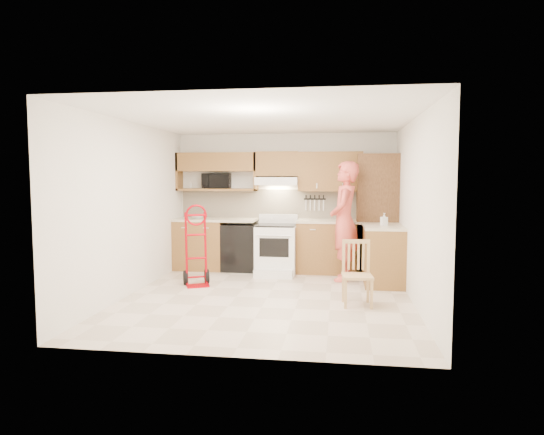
% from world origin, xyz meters
% --- Properties ---
extents(floor, '(4.00, 4.50, 0.02)m').
position_xyz_m(floor, '(0.00, 0.00, -0.01)').
color(floor, beige).
rests_on(floor, ground).
extents(ceiling, '(4.00, 4.50, 0.02)m').
position_xyz_m(ceiling, '(0.00, 0.00, 2.51)').
color(ceiling, white).
rests_on(ceiling, ground).
extents(wall_back, '(4.00, 0.02, 2.50)m').
position_xyz_m(wall_back, '(0.00, 2.26, 1.25)').
color(wall_back, silver).
rests_on(wall_back, ground).
extents(wall_front, '(4.00, 0.02, 2.50)m').
position_xyz_m(wall_front, '(0.00, -2.26, 1.25)').
color(wall_front, silver).
rests_on(wall_front, ground).
extents(wall_left, '(0.02, 4.50, 2.50)m').
position_xyz_m(wall_left, '(-2.01, 0.00, 1.25)').
color(wall_left, silver).
rests_on(wall_left, ground).
extents(wall_right, '(0.02, 4.50, 2.50)m').
position_xyz_m(wall_right, '(2.01, 0.00, 1.25)').
color(wall_right, silver).
rests_on(wall_right, ground).
extents(backsplash, '(3.92, 0.03, 0.55)m').
position_xyz_m(backsplash, '(0.00, 2.23, 1.20)').
color(backsplash, beige).
rests_on(backsplash, wall_back).
extents(lower_cab_left, '(0.90, 0.60, 0.90)m').
position_xyz_m(lower_cab_left, '(-1.55, 1.95, 0.45)').
color(lower_cab_left, brown).
rests_on(lower_cab_left, ground).
extents(dishwasher, '(0.60, 0.60, 0.85)m').
position_xyz_m(dishwasher, '(-0.80, 1.95, 0.42)').
color(dishwasher, black).
rests_on(dishwasher, ground).
extents(lower_cab_right, '(1.14, 0.60, 0.90)m').
position_xyz_m(lower_cab_right, '(0.83, 1.95, 0.45)').
color(lower_cab_right, brown).
rests_on(lower_cab_right, ground).
extents(countertop_left, '(1.50, 0.63, 0.04)m').
position_xyz_m(countertop_left, '(-1.25, 1.95, 0.92)').
color(countertop_left, '#BDB18F').
rests_on(countertop_left, lower_cab_left).
extents(countertop_right, '(1.14, 0.63, 0.04)m').
position_xyz_m(countertop_right, '(0.83, 1.95, 0.92)').
color(countertop_right, '#BDB18F').
rests_on(countertop_right, lower_cab_right).
extents(cab_return_right, '(0.60, 1.00, 0.90)m').
position_xyz_m(cab_return_right, '(1.70, 1.15, 0.45)').
color(cab_return_right, brown).
rests_on(cab_return_right, ground).
extents(countertop_return, '(0.63, 1.00, 0.04)m').
position_xyz_m(countertop_return, '(1.70, 1.15, 0.92)').
color(countertop_return, '#BDB18F').
rests_on(countertop_return, cab_return_right).
extents(pantry_tall, '(0.70, 0.60, 2.10)m').
position_xyz_m(pantry_tall, '(1.65, 1.95, 1.05)').
color(pantry_tall, brown).
rests_on(pantry_tall, ground).
extents(upper_cab_left, '(1.50, 0.33, 0.34)m').
position_xyz_m(upper_cab_left, '(-1.25, 2.08, 1.98)').
color(upper_cab_left, brown).
rests_on(upper_cab_left, wall_back).
extents(upper_shelf_mw, '(1.50, 0.33, 0.04)m').
position_xyz_m(upper_shelf_mw, '(-1.25, 2.08, 1.47)').
color(upper_shelf_mw, brown).
rests_on(upper_shelf_mw, wall_back).
extents(upper_cab_center, '(0.76, 0.33, 0.44)m').
position_xyz_m(upper_cab_center, '(-0.12, 2.08, 1.94)').
color(upper_cab_center, brown).
rests_on(upper_cab_center, wall_back).
extents(upper_cab_right, '(1.14, 0.33, 0.70)m').
position_xyz_m(upper_cab_right, '(0.83, 2.08, 1.80)').
color(upper_cab_right, brown).
rests_on(upper_cab_right, wall_back).
extents(range_hood, '(0.76, 0.46, 0.14)m').
position_xyz_m(range_hood, '(-0.12, 2.02, 1.63)').
color(range_hood, white).
rests_on(range_hood, wall_back).
extents(knife_strip, '(0.40, 0.05, 0.29)m').
position_xyz_m(knife_strip, '(0.55, 2.21, 1.24)').
color(knife_strip, black).
rests_on(knife_strip, backsplash).
extents(microwave, '(0.53, 0.38, 0.28)m').
position_xyz_m(microwave, '(-1.26, 2.08, 1.63)').
color(microwave, black).
rests_on(microwave, upper_shelf_mw).
extents(range, '(0.70, 0.92, 1.03)m').
position_xyz_m(range, '(-0.09, 1.65, 0.52)').
color(range, white).
rests_on(range, ground).
extents(person, '(0.54, 0.76, 1.96)m').
position_xyz_m(person, '(1.08, 1.35, 0.98)').
color(person, '#D14E42').
rests_on(person, ground).
extents(hand_truck, '(0.58, 0.56, 1.15)m').
position_xyz_m(hand_truck, '(-1.21, 0.62, 0.58)').
color(hand_truck, '#9D000A').
rests_on(hand_truck, ground).
extents(dining_chair, '(0.42, 0.45, 0.86)m').
position_xyz_m(dining_chair, '(1.24, -0.23, 0.43)').
color(dining_chair, tan).
rests_on(dining_chair, ground).
extents(soap_bottle, '(0.12, 0.12, 0.20)m').
position_xyz_m(soap_bottle, '(1.70, 1.13, 1.04)').
color(soap_bottle, white).
rests_on(soap_bottle, countertop_return).
extents(bowl, '(0.25, 0.25, 0.05)m').
position_xyz_m(bowl, '(-1.60, 1.95, 0.96)').
color(bowl, white).
rests_on(bowl, countertop_left).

